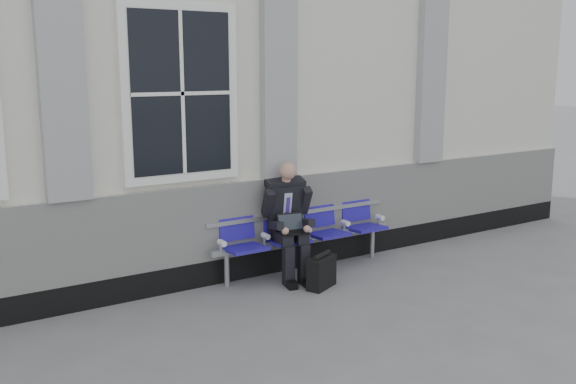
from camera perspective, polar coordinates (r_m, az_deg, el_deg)
ground at (r=6.24m, az=-6.53°, el=-13.00°), size 70.00×70.00×0.00m
station_building at (r=8.96m, az=-16.86°, el=8.61°), size 14.40×4.40×4.49m
bench at (r=8.04m, az=1.42°, el=-3.20°), size 2.60×0.47×0.91m
businessman at (r=7.71m, az=-0.02°, el=-2.16°), size 0.61×0.82×1.42m
briefcase at (r=7.52m, az=3.00°, el=-7.09°), size 0.45×0.33×0.42m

